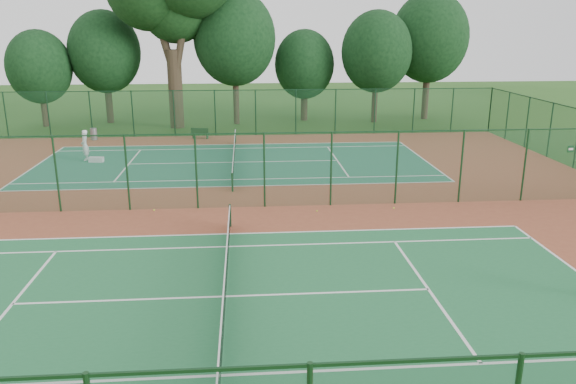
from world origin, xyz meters
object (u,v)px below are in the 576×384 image
(bench, at_px, (200,133))
(kit_bag, at_px, (96,160))
(trash_bin, at_px, (94,134))
(player_far, at_px, (85,145))

(bench, relative_size, kit_bag, 1.56)
(trash_bin, xyz_separation_m, kit_bag, (1.95, -7.33, -0.27))
(player_far, relative_size, kit_bag, 2.16)
(kit_bag, bearing_deg, player_far, 151.74)
(player_far, distance_m, bench, 9.36)
(trash_bin, relative_size, bench, 0.63)
(player_far, xyz_separation_m, bench, (6.60, 6.62, -0.54))
(player_far, height_order, trash_bin, player_far)
(bench, distance_m, kit_bag, 9.28)
(player_far, bearing_deg, bench, 127.20)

